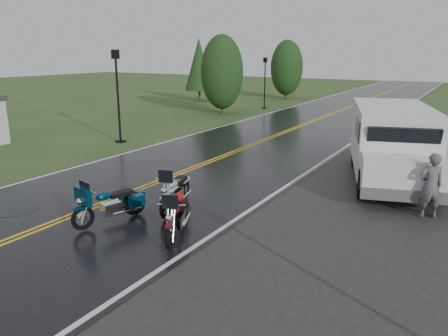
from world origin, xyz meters
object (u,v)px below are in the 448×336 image
at_px(motorcycle_teal, 82,209).
at_px(person_at_van, 430,187).
at_px(motorcycle_silver, 165,198).
at_px(van_white, 365,157).
at_px(lamp_post_far_left, 265,83).
at_px(lamp_post_near_left, 118,97).
at_px(motorcycle_red, 170,226).

relative_size(motorcycle_teal, person_at_van, 1.18).
xyz_separation_m(motorcycle_silver, person_at_van, (5.69, 3.58, 0.23)).
distance_m(motorcycle_silver, person_at_van, 6.73).
height_order(van_white, person_at_van, van_white).
xyz_separation_m(motorcycle_silver, van_white, (3.87, 4.27, 0.64)).
height_order(van_white, lamp_post_far_left, lamp_post_far_left).
distance_m(van_white, lamp_post_near_left, 12.16).
distance_m(motorcycle_red, motorcycle_silver, 1.79).
bearing_deg(motorcycle_teal, lamp_post_far_left, 119.85).
height_order(person_at_van, lamp_post_near_left, lamp_post_near_left).
height_order(motorcycle_teal, motorcycle_silver, motorcycle_silver).
distance_m(van_white, lamp_post_far_left, 20.84).
bearing_deg(person_at_van, motorcycle_teal, 4.87).
distance_m(person_at_van, lamp_post_near_left, 14.11).
distance_m(motorcycle_silver, van_white, 5.80).
height_order(lamp_post_near_left, lamp_post_far_left, lamp_post_near_left).
relative_size(motorcycle_red, motorcycle_teal, 0.99).
height_order(motorcycle_teal, person_at_van, person_at_van).
bearing_deg(motorcycle_silver, lamp_post_far_left, 91.95).
distance_m(person_at_van, lamp_post_far_left, 22.45).
relative_size(van_white, lamp_post_near_left, 1.48).
relative_size(van_white, person_at_van, 3.76).
xyz_separation_m(motorcycle_silver, lamp_post_far_left, (-7.56, 21.67, 1.28)).
relative_size(motorcycle_teal, lamp_post_far_left, 0.53).
bearing_deg(lamp_post_far_left, motorcycle_red, -69.20).
bearing_deg(motorcycle_teal, lamp_post_near_left, 143.52).
distance_m(lamp_post_near_left, lamp_post_far_left, 14.88).
bearing_deg(lamp_post_near_left, lamp_post_far_left, 88.38).
bearing_deg(van_white, person_at_van, -37.62).
height_order(motorcycle_teal, van_white, van_white).
bearing_deg(motorcycle_red, person_at_van, 22.65).
bearing_deg(lamp_post_far_left, lamp_post_near_left, -91.62).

